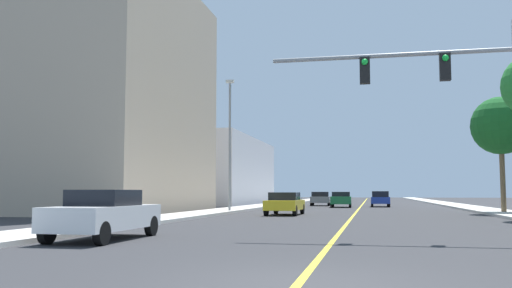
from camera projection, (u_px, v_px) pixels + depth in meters
The scene contains 15 objects.
ground at pixel (360, 208), 49.44m from camera, with size 192.00×192.00×0.00m, color #2D2D30.
sidewalk_left at pixel (258, 206), 51.37m from camera, with size 2.70×168.00×0.15m, color beige.
sidewalk_right at pixel (469, 207), 47.52m from camera, with size 2.70×168.00×0.15m, color beige.
lane_marking_center at pixel (360, 208), 49.44m from camera, with size 0.16×144.00×0.01m, color yellow.
building_left_near at pixel (91, 97), 40.33m from camera, with size 13.95×17.90×16.71m, color tan.
building_left_far at pixel (196, 172), 65.40m from camera, with size 14.76×23.14×7.63m, color silver.
traffic_signal_mast at pixel (505, 86), 16.39m from camera, with size 10.44×0.36×5.93m.
street_lamp at pixel (230, 138), 38.09m from camera, with size 0.56×0.28×9.09m.
palm_far at pixel (501, 126), 36.00m from camera, with size 3.80×3.80×7.51m.
car_silver at pixel (290, 199), 51.33m from camera, with size 2.01×3.91×1.37m.
car_blue at pixel (380, 199), 52.52m from camera, with size 1.77×4.37×1.48m.
car_yellow at pixel (285, 203), 33.79m from camera, with size 1.96×4.41×1.39m.
car_green at pixel (341, 199), 50.84m from camera, with size 1.99×4.46×1.42m.
car_gray at pixel (321, 198), 56.78m from camera, with size 2.13×4.26×1.43m.
car_white at pixel (104, 214), 16.31m from camera, with size 1.84×4.44×1.47m.
Camera 1 is at (1.14, -8.61, 1.41)m, focal length 38.52 mm.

